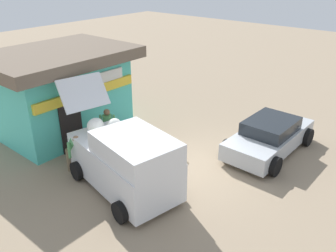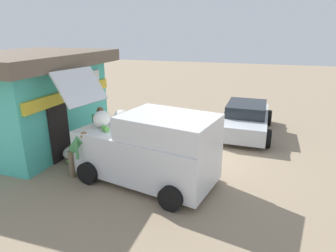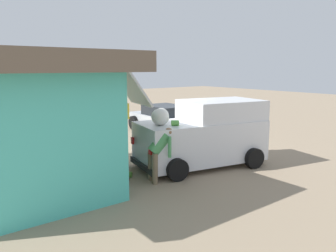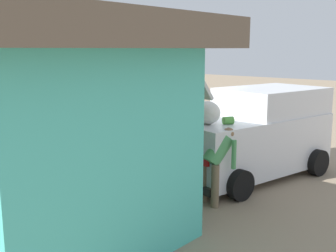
{
  "view_description": "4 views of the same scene",
  "coord_description": "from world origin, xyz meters",
  "px_view_note": "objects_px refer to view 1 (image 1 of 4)",
  "views": [
    {
      "loc": [
        -8.65,
        -6.09,
        6.42
      ],
      "look_at": [
        0.17,
        1.26,
        1.02
      ],
      "focal_mm": 37.29,
      "sensor_mm": 36.0,
      "label": 1
    },
    {
      "loc": [
        -9.38,
        -2.05,
        4.1
      ],
      "look_at": [
        -0.46,
        0.81,
        0.98
      ],
      "focal_mm": 30.81,
      "sensor_mm": 36.0,
      "label": 2
    },
    {
      "loc": [
        -9.89,
        7.74,
        3.04
      ],
      "look_at": [
        -1.19,
        1.1,
        1.1
      ],
      "focal_mm": 35.53,
      "sensor_mm": 36.0,
      "label": 3
    },
    {
      "loc": [
        -7.17,
        8.91,
        2.93
      ],
      "look_at": [
        -0.67,
        1.6,
        1.07
      ],
      "focal_mm": 43.38,
      "sensor_mm": 36.0,
      "label": 4
    }
  ],
  "objects_px": {
    "paint_bucket": "(143,133)",
    "delivery_van": "(125,160)",
    "parked_sedan": "(269,136)",
    "unloaded_banana_pile": "(83,147)",
    "customer_bending": "(74,148)",
    "storefront_bar": "(62,90)",
    "vendor_standing": "(108,127)"
  },
  "relations": [
    {
      "from": "delivery_van",
      "to": "paint_bucket",
      "type": "xyz_separation_m",
      "value": [
        2.84,
        2.0,
        -0.81
      ]
    },
    {
      "from": "unloaded_banana_pile",
      "to": "paint_bucket",
      "type": "height_order",
      "value": "unloaded_banana_pile"
    },
    {
      "from": "parked_sedan",
      "to": "unloaded_banana_pile",
      "type": "height_order",
      "value": "parked_sedan"
    },
    {
      "from": "storefront_bar",
      "to": "paint_bucket",
      "type": "xyz_separation_m",
      "value": [
        1.55,
        -2.92,
        -1.59
      ]
    },
    {
      "from": "vendor_standing",
      "to": "paint_bucket",
      "type": "relative_size",
      "value": 4.26
    },
    {
      "from": "customer_bending",
      "to": "unloaded_banana_pile",
      "type": "height_order",
      "value": "customer_bending"
    },
    {
      "from": "delivery_van",
      "to": "customer_bending",
      "type": "bearing_deg",
      "value": 100.84
    },
    {
      "from": "customer_bending",
      "to": "parked_sedan",
      "type": "bearing_deg",
      "value": -38.46
    },
    {
      "from": "parked_sedan",
      "to": "paint_bucket",
      "type": "distance_m",
      "value": 4.89
    },
    {
      "from": "parked_sedan",
      "to": "vendor_standing",
      "type": "height_order",
      "value": "vendor_standing"
    },
    {
      "from": "storefront_bar",
      "to": "delivery_van",
      "type": "height_order",
      "value": "storefront_bar"
    },
    {
      "from": "delivery_van",
      "to": "parked_sedan",
      "type": "relative_size",
      "value": 1.15
    },
    {
      "from": "storefront_bar",
      "to": "delivery_van",
      "type": "xyz_separation_m",
      "value": [
        -1.29,
        -4.93,
        -0.78
      ]
    },
    {
      "from": "delivery_van",
      "to": "unloaded_banana_pile",
      "type": "xyz_separation_m",
      "value": [
        0.57,
        2.89,
        -0.78
      ]
    },
    {
      "from": "storefront_bar",
      "to": "vendor_standing",
      "type": "distance_m",
      "value": 2.81
    },
    {
      "from": "storefront_bar",
      "to": "parked_sedan",
      "type": "height_order",
      "value": "storefront_bar"
    },
    {
      "from": "vendor_standing",
      "to": "unloaded_banana_pile",
      "type": "distance_m",
      "value": 1.22
    },
    {
      "from": "vendor_standing",
      "to": "unloaded_banana_pile",
      "type": "xyz_separation_m",
      "value": [
        -0.71,
        0.66,
        -0.74
      ]
    },
    {
      "from": "delivery_van",
      "to": "parked_sedan",
      "type": "distance_m",
      "value": 5.61
    },
    {
      "from": "unloaded_banana_pile",
      "to": "parked_sedan",
      "type": "bearing_deg",
      "value": -49.17
    },
    {
      "from": "unloaded_banana_pile",
      "to": "customer_bending",
      "type": "bearing_deg",
      "value": -137.46
    },
    {
      "from": "paint_bucket",
      "to": "delivery_van",
      "type": "bearing_deg",
      "value": -144.85
    },
    {
      "from": "paint_bucket",
      "to": "vendor_standing",
      "type": "bearing_deg",
      "value": 171.35
    },
    {
      "from": "vendor_standing",
      "to": "customer_bending",
      "type": "bearing_deg",
      "value": -172.39
    },
    {
      "from": "storefront_bar",
      "to": "unloaded_banana_pile",
      "type": "distance_m",
      "value": 2.66
    },
    {
      "from": "storefront_bar",
      "to": "vendor_standing",
      "type": "height_order",
      "value": "storefront_bar"
    },
    {
      "from": "delivery_van",
      "to": "customer_bending",
      "type": "relative_size",
      "value": 3.32
    },
    {
      "from": "customer_bending",
      "to": "paint_bucket",
      "type": "distance_m",
      "value": 3.3
    },
    {
      "from": "storefront_bar",
      "to": "vendor_standing",
      "type": "xyz_separation_m",
      "value": [
        -0.01,
        -2.69,
        -0.82
      ]
    },
    {
      "from": "storefront_bar",
      "to": "delivery_van",
      "type": "bearing_deg",
      "value": -104.71
    },
    {
      "from": "parked_sedan",
      "to": "vendor_standing",
      "type": "xyz_separation_m",
      "value": [
        -3.8,
        4.57,
        0.37
      ]
    },
    {
      "from": "delivery_van",
      "to": "customer_bending",
      "type": "height_order",
      "value": "delivery_van"
    }
  ]
}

